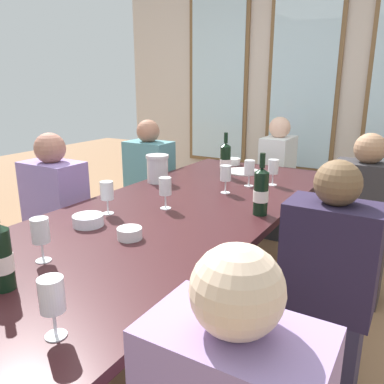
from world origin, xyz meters
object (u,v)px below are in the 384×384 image
Objects in this scene: white_plate_0 at (243,172)px; wine_glass_2 at (165,187)px; wine_glass_5 at (273,167)px; seated_person_0 at (57,223)px; wine_bottle_0 at (261,191)px; wine_glass_0 at (107,191)px; metal_pitcher at (158,168)px; seated_person_6 at (276,181)px; wine_glass_1 at (249,168)px; wine_bottle_3 at (225,160)px; wine_glass_3 at (52,296)px; wine_glass_4 at (226,175)px; tasting_bowl_2 at (233,161)px; wine_bottle_1 at (0,256)px; seated_person_3 at (361,224)px; tasting_bowl_0 at (88,220)px; dining_table at (166,223)px; seated_person_1 at (326,292)px; wine_glass_6 at (40,233)px; seated_person_2 at (150,189)px; tasting_bowl_1 at (130,233)px.

wine_glass_2 reaches higher than white_plate_0.
wine_glass_5 is 0.16× the size of seated_person_0.
wine_glass_0 is (-0.69, -0.40, -0.00)m from wine_bottle_0.
metal_pitcher is 1.38m from seated_person_6.
wine_glass_0 is 0.99m from wine_glass_1.
seated_person_0 is (-0.59, 0.15, -0.34)m from wine_glass_0.
seated_person_0 is (-0.80, -0.08, -0.34)m from wine_glass_2.
wine_bottle_3 is 1.94m from wine_glass_3.
seated_person_6 is at bearing 94.36° from wine_glass_4.
tasting_bowl_2 is at bearing 107.75° from wine_bottle_3.
wine_glass_4 is at bearing -63.64° from wine_bottle_3.
seated_person_3 is at bearing 65.41° from wine_bottle_1.
tasting_bowl_0 is (-0.17, -1.44, 0.02)m from white_plate_0.
wine_glass_1 is 0.16× the size of seated_person_0.
dining_table is 0.91m from wine_glass_5.
metal_pitcher is at bearing 116.28° from wine_glass_3.
seated_person_6 is (0.04, 1.73, -0.34)m from wine_glass_2.
wine_glass_0 is at bearing -171.81° from seated_person_1.
wine_glass_3 is at bearing -83.30° from seated_person_6.
seated_person_6 is at bearing 71.77° from metal_pitcher.
dining_table is 19.63× the size of tasting_bowl_0.
wine_glass_4 is (0.31, 0.85, 0.09)m from tasting_bowl_0.
wine_glass_6 is at bearing -89.60° from wine_bottle_3.
seated_person_3 is at bearing 45.96° from wine_glass_0.
seated_person_1 and seated_person_2 have the same top height.
wine_bottle_3 is 1.85× the size of wine_glass_0.
tasting_bowl_2 reaches higher than tasting_bowl_0.
metal_pitcher is 1.57× the size of tasting_bowl_2.
seated_person_1 is 1.00× the size of seated_person_2.
metal_pitcher is 1.09× the size of wine_glass_6.
wine_glass_6 is at bearing -72.61° from wine_glass_0.
white_plate_0 is 0.99m from wine_bottle_0.
dining_table is 16.62× the size of wine_glass_0.
white_plate_0 is at bearing 80.47° from wine_glass_0.
wine_glass_1 reaches higher than dining_table.
wine_glass_6 is 0.16× the size of seated_person_6.
seated_person_2 is (-1.17, 1.98, -0.34)m from wine_glass_3.
wine_glass_5 is (0.38, -0.05, -0.00)m from wine_bottle_3.
wine_bottle_1 reaches higher than tasting_bowl_1.
white_plate_0 is 1.81× the size of tasting_bowl_0.
wine_bottle_1 reaches higher than wine_glass_6.
seated_person_2 is (0.00, 0.99, 0.00)m from seated_person_0.
metal_pitcher is 0.59× the size of wine_bottle_0.
wine_glass_5 is at bearing -38.03° from white_plate_0.
wine_glass_2 and wine_glass_4 have the same top height.
wine_bottle_0 reaches higher than wine_glass_2.
wine_bottle_1 is at bearing -89.40° from white_plate_0.
seated_person_1 is at bearing -22.37° from metal_pitcher.
wine_glass_3 is at bearing -35.32° from wine_glass_6.
wine_bottle_0 is at bearing 41.56° from tasting_bowl_0.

